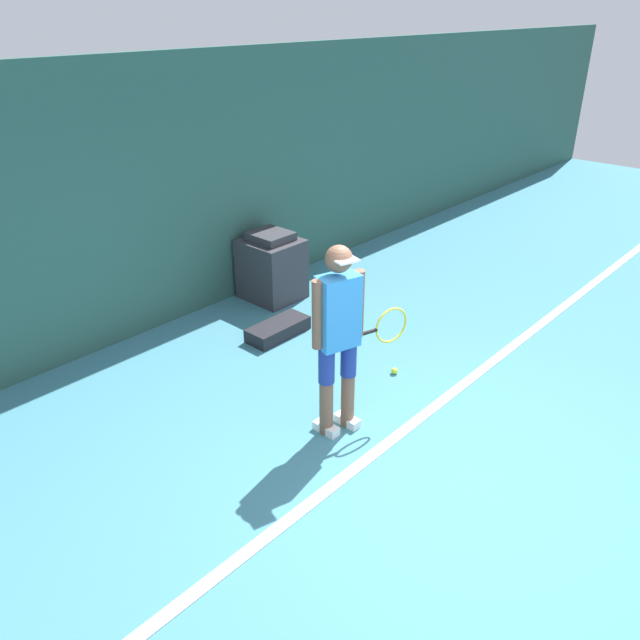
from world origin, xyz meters
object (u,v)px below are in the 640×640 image
object	(u,v)px
covered_chair	(272,267)
tennis_player	(339,333)
tennis_ball	(394,371)
equipment_bag	(278,329)

from	to	relation	value
covered_chair	tennis_player	bearing A→B (deg)	-122.25
tennis_ball	covered_chair	xyz separation A→B (m)	(0.46, 2.26, 0.38)
tennis_player	equipment_bag	size ratio (longest dim) A/B	2.30
tennis_ball	tennis_player	bearing A→B (deg)	-171.19
covered_chair	equipment_bag	bearing A→B (deg)	-130.48
tennis_ball	covered_chair	world-z (taller)	covered_chair
tennis_player	covered_chair	bearing A→B (deg)	74.24
equipment_bag	covered_chair	bearing A→B (deg)	49.52
tennis_player	tennis_ball	size ratio (longest dim) A/B	25.25
tennis_ball	equipment_bag	xyz separation A→B (m)	(-0.22, 1.46, 0.04)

